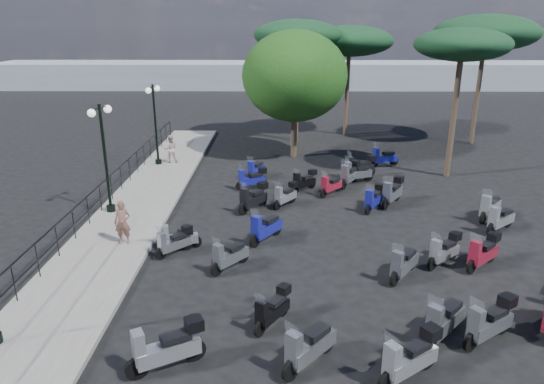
{
  "coord_description": "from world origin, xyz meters",
  "views": [
    {
      "loc": [
        -0.69,
        -16.29,
        7.34
      ],
      "look_at": [
        -0.83,
        1.48,
        1.2
      ],
      "focal_mm": 32.0,
      "sensor_mm": 36.0,
      "label": 1
    }
  ],
  "objects_px": {
    "broadleaf_tree": "(295,76)",
    "lamp_post_2": "(155,119)",
    "scooter_14": "(403,264)",
    "scooter_29": "(384,158)",
    "scooter_7": "(229,256)",
    "pine_0": "(350,41)",
    "scooter_9": "(286,195)",
    "scooter_28": "(490,208)",
    "pedestrian_far": "(171,149)",
    "scooter_27": "(500,220)",
    "scooter_6": "(272,310)",
    "scooter_11": "(304,182)",
    "scooter_23": "(360,167)",
    "scooter_10": "(253,198)",
    "scooter_19": "(483,253)",
    "scooter_21": "(392,192)",
    "scooter_1": "(167,348)",
    "scooter_18": "(410,358)",
    "pine_3": "(462,45)",
    "scooter_16": "(331,186)",
    "scooter_20": "(444,251)",
    "scooter_17": "(357,173)",
    "pine_1": "(486,33)",
    "scooter_5": "(252,179)",
    "scooter_15": "(374,199)",
    "scooter_4": "(255,170)",
    "pine_2": "(298,35)",
    "woman": "(123,223)",
    "scooter_3": "(179,238)",
    "scooter_2": "(174,242)",
    "scooter_8": "(265,228)",
    "lamp_post_1": "(104,152)",
    "scooter_13": "(444,321)"
  },
  "relations": [
    {
      "from": "lamp_post_2",
      "to": "pine_3",
      "type": "distance_m",
      "value": 15.75
    },
    {
      "from": "scooter_28",
      "to": "scooter_1",
      "type": "bearing_deg",
      "value": 81.23
    },
    {
      "from": "scooter_21",
      "to": "pine_0",
      "type": "height_order",
      "value": "pine_0"
    },
    {
      "from": "scooter_29",
      "to": "pine_2",
      "type": "xyz_separation_m",
      "value": [
        -4.54,
        6.28,
        6.24
      ]
    },
    {
      "from": "lamp_post_1",
      "to": "scooter_9",
      "type": "distance_m",
      "value": 7.54
    },
    {
      "from": "lamp_post_1",
      "to": "scooter_18",
      "type": "bearing_deg",
      "value": -27.66
    },
    {
      "from": "scooter_5",
      "to": "scooter_19",
      "type": "relative_size",
      "value": 1.05
    },
    {
      "from": "scooter_6",
      "to": "scooter_27",
      "type": "relative_size",
      "value": 0.93
    },
    {
      "from": "scooter_19",
      "to": "scooter_21",
      "type": "relative_size",
      "value": 0.88
    },
    {
      "from": "scooter_11",
      "to": "scooter_16",
      "type": "bearing_deg",
      "value": -156.42
    },
    {
      "from": "scooter_15",
      "to": "scooter_20",
      "type": "distance_m",
      "value": 5.04
    },
    {
      "from": "scooter_1",
      "to": "scooter_18",
      "type": "height_order",
      "value": "scooter_1"
    },
    {
      "from": "scooter_13",
      "to": "scooter_28",
      "type": "bearing_deg",
      "value": -75.09
    },
    {
      "from": "scooter_10",
      "to": "broadleaf_tree",
      "type": "bearing_deg",
      "value": -66.19
    },
    {
      "from": "scooter_18",
      "to": "scooter_20",
      "type": "height_order",
      "value": "scooter_18"
    },
    {
      "from": "woman",
      "to": "scooter_6",
      "type": "xyz_separation_m",
      "value": [
        5.18,
        -4.61,
        -0.47
      ]
    },
    {
      "from": "scooter_6",
      "to": "scooter_11",
      "type": "distance_m",
      "value": 10.8
    },
    {
      "from": "scooter_18",
      "to": "pine_1",
      "type": "distance_m",
      "value": 25.26
    },
    {
      "from": "scooter_19",
      "to": "scooter_27",
      "type": "bearing_deg",
      "value": -72.71
    },
    {
      "from": "scooter_17",
      "to": "pine_1",
      "type": "xyz_separation_m",
      "value": [
        8.81,
        8.41,
        6.39
      ]
    },
    {
      "from": "scooter_23",
      "to": "scooter_10",
      "type": "bearing_deg",
      "value": 108.47
    },
    {
      "from": "scooter_7",
      "to": "scooter_9",
      "type": "relative_size",
      "value": 1.0
    },
    {
      "from": "scooter_14",
      "to": "scooter_15",
      "type": "relative_size",
      "value": 0.99
    },
    {
      "from": "scooter_4",
      "to": "scooter_11",
      "type": "relative_size",
      "value": 1.2
    },
    {
      "from": "scooter_15",
      "to": "scooter_4",
      "type": "bearing_deg",
      "value": -8.2
    },
    {
      "from": "broadleaf_tree",
      "to": "lamp_post_2",
      "type": "bearing_deg",
      "value": -163.72
    },
    {
      "from": "scooter_11",
      "to": "scooter_27",
      "type": "relative_size",
      "value": 0.86
    },
    {
      "from": "scooter_17",
      "to": "scooter_16",
      "type": "bearing_deg",
      "value": 119.15
    },
    {
      "from": "scooter_7",
      "to": "scooter_20",
      "type": "bearing_deg",
      "value": -136.58
    },
    {
      "from": "woman",
      "to": "scooter_6",
      "type": "relative_size",
      "value": 1.17
    },
    {
      "from": "scooter_9",
      "to": "scooter_29",
      "type": "height_order",
      "value": "scooter_29"
    },
    {
      "from": "scooter_2",
      "to": "scooter_23",
      "type": "bearing_deg",
      "value": -85.61
    },
    {
      "from": "scooter_18",
      "to": "scooter_17",
      "type": "bearing_deg",
      "value": -39.32
    },
    {
      "from": "scooter_9",
      "to": "pine_3",
      "type": "bearing_deg",
      "value": -115.61
    },
    {
      "from": "scooter_1",
      "to": "scooter_5",
      "type": "height_order",
      "value": "scooter_1"
    },
    {
      "from": "pedestrian_far",
      "to": "scooter_27",
      "type": "bearing_deg",
      "value": 134.1
    },
    {
      "from": "scooter_3",
      "to": "scooter_11",
      "type": "xyz_separation_m",
      "value": [
        4.65,
        6.25,
        0.05
      ]
    },
    {
      "from": "scooter_2",
      "to": "scooter_29",
      "type": "height_order",
      "value": "scooter_29"
    },
    {
      "from": "scooter_10",
      "to": "scooter_17",
      "type": "relative_size",
      "value": 0.9
    },
    {
      "from": "scooter_16",
      "to": "scooter_20",
      "type": "distance_m",
      "value": 7.38
    },
    {
      "from": "scooter_9",
      "to": "scooter_28",
      "type": "height_order",
      "value": "scooter_28"
    },
    {
      "from": "scooter_14",
      "to": "scooter_29",
      "type": "height_order",
      "value": "scooter_29"
    },
    {
      "from": "scooter_15",
      "to": "pine_3",
      "type": "xyz_separation_m",
      "value": [
        4.67,
        4.86,
        5.94
      ]
    },
    {
      "from": "scooter_17",
      "to": "scooter_20",
      "type": "xyz_separation_m",
      "value": [
        1.46,
        -8.56,
        -0.01
      ]
    },
    {
      "from": "lamp_post_2",
      "to": "scooter_15",
      "type": "distance_m",
      "value": 12.54
    },
    {
      "from": "pedestrian_far",
      "to": "scooter_10",
      "type": "height_order",
      "value": "pedestrian_far"
    },
    {
      "from": "scooter_28",
      "to": "scooter_5",
      "type": "bearing_deg",
      "value": 20.36
    },
    {
      "from": "scooter_10",
      "to": "broadleaf_tree",
      "type": "distance_m",
      "value": 9.87
    },
    {
      "from": "scooter_1",
      "to": "scooter_8",
      "type": "bearing_deg",
      "value": -45.32
    },
    {
      "from": "scooter_7",
      "to": "pine_0",
      "type": "height_order",
      "value": "pine_0"
    }
  ]
}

